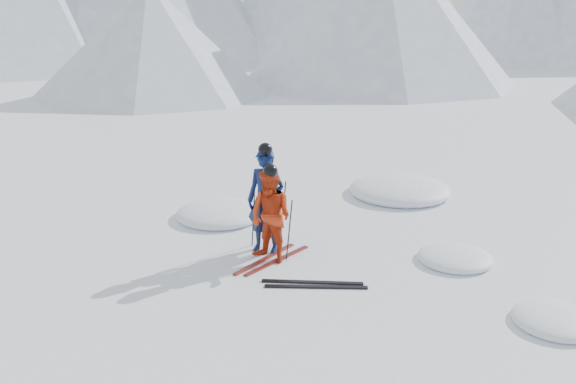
# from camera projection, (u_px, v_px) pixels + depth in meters

# --- Properties ---
(ground) EXTENTS (160.00, 160.00, 0.00)m
(ground) POSITION_uv_depth(u_px,v_px,m) (372.00, 267.00, 10.80)
(ground) COLOR white
(ground) RESTS_ON ground
(skier_blue) EXTENTS (0.76, 0.54, 1.98)m
(skier_blue) POSITION_uv_depth(u_px,v_px,m) (266.00, 201.00, 11.22)
(skier_blue) COLOR #0C1949
(skier_blue) RESTS_ON ground
(skier_red) EXTENTS (1.01, 0.90, 1.70)m
(skier_red) POSITION_uv_depth(u_px,v_px,m) (271.00, 216.00, 10.84)
(skier_red) COLOR #BC2F0F
(skier_red) RESTS_ON ground
(pole_blue_left) EXTENTS (0.13, 0.09, 1.32)m
(pole_blue_left) POSITION_uv_depth(u_px,v_px,m) (253.00, 214.00, 11.54)
(pole_blue_left) COLOR black
(pole_blue_left) RESTS_ON ground
(pole_blue_right) EXTENTS (0.13, 0.08, 1.32)m
(pole_blue_right) POSITION_uv_depth(u_px,v_px,m) (283.00, 215.00, 11.48)
(pole_blue_right) COLOR black
(pole_blue_right) RESTS_ON ground
(pole_red_left) EXTENTS (0.11, 0.09, 1.13)m
(pole_red_left) POSITION_uv_depth(u_px,v_px,m) (260.00, 225.00, 11.24)
(pole_red_left) COLOR black
(pole_red_left) RESTS_ON ground
(pole_red_right) EXTENTS (0.11, 0.08, 1.13)m
(pole_red_right) POSITION_uv_depth(u_px,v_px,m) (289.00, 230.00, 10.98)
(pole_red_right) COLOR black
(pole_red_right) RESTS_ON ground
(ski_worn_left) EXTENTS (0.65, 1.63, 0.03)m
(ski_worn_left) POSITION_uv_depth(u_px,v_px,m) (265.00, 259.00, 11.12)
(ski_worn_left) COLOR black
(ski_worn_left) RESTS_ON ground
(ski_worn_right) EXTENTS (0.75, 1.60, 0.03)m
(ski_worn_right) POSITION_uv_depth(u_px,v_px,m) (277.00, 260.00, 11.06)
(ski_worn_right) COLOR black
(ski_worn_right) RESTS_ON ground
(ski_loose_a) EXTENTS (1.68, 0.46, 0.03)m
(ski_loose_a) POSITION_uv_depth(u_px,v_px,m) (312.00, 282.00, 10.19)
(ski_loose_a) COLOR black
(ski_loose_a) RESTS_ON ground
(ski_loose_b) EXTENTS (1.67, 0.51, 0.03)m
(ski_loose_b) POSITION_uv_depth(u_px,v_px,m) (316.00, 287.00, 10.02)
(ski_loose_b) COLOR black
(ski_loose_b) RESTS_ON ground
(snow_lumps) EXTENTS (8.08, 7.57, 0.54)m
(snow_lumps) POSITION_uv_depth(u_px,v_px,m) (366.00, 212.00, 13.68)
(snow_lumps) COLOR white
(snow_lumps) RESTS_ON ground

